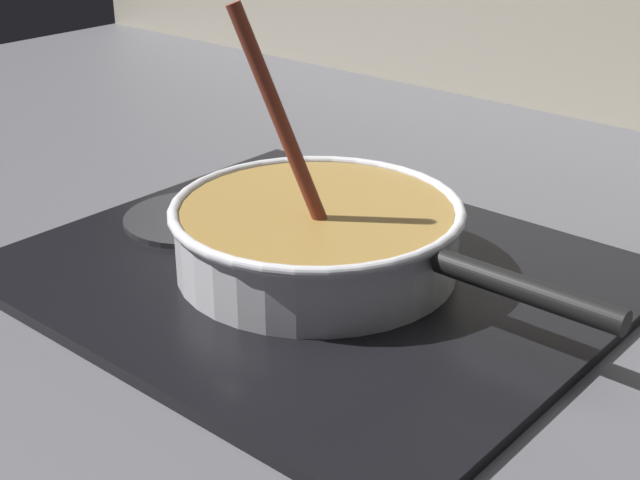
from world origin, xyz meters
name	(u,v)px	position (x,y,z in m)	size (l,w,h in m)	color
ground	(242,338)	(0.00, 0.00, -0.02)	(2.40, 1.60, 0.04)	#4C4C51
hob_plate	(320,275)	(0.00, 0.11, 0.01)	(0.56, 0.48, 0.01)	black
burner_ring	(320,266)	(0.00, 0.11, 0.02)	(0.16, 0.16, 0.01)	#592D0C
spare_burner	(193,218)	(-0.18, 0.11, 0.01)	(0.15, 0.15, 0.01)	#262628
cooking_pan	(321,236)	(0.01, 0.11, 0.05)	(0.45, 0.28, 0.26)	silver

